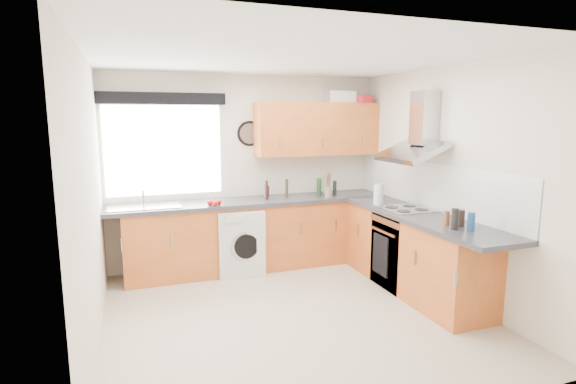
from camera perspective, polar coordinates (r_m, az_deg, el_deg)
name	(u,v)px	position (r m, az deg, el deg)	size (l,w,h in m)	color
ground_plane	(293,314)	(4.68, 0.67, -15.24)	(3.60, 3.60, 0.00)	beige
ceiling	(294,57)	(4.29, 0.73, 16.73)	(3.60, 3.60, 0.02)	white
wall_back	(246,171)	(6.01, -5.32, 2.69)	(3.60, 0.02, 2.50)	silver
wall_front	(400,239)	(2.74, 14.07, -5.87)	(3.60, 0.02, 2.50)	silver
wall_left	(90,204)	(4.06, -23.85, -1.41)	(0.02, 3.60, 2.50)	silver
wall_right	(447,183)	(5.22, 19.57, 1.12)	(0.02, 3.60, 2.50)	silver
window	(164,150)	(5.81, -15.46, 5.11)	(1.40, 0.02, 1.10)	silver
window_blind	(162,98)	(5.70, -15.68, 11.37)	(1.50, 0.18, 0.14)	black
splashback	(429,185)	(5.45, 17.46, 0.84)	(0.01, 3.00, 0.54)	white
base_cab_back	(245,236)	(5.87, -5.43, -5.64)	(3.00, 0.58, 0.86)	#AF5321
base_cab_corner	(356,227)	(6.43, 8.57, -4.36)	(0.60, 0.60, 0.86)	#AF5321
base_cab_right	(413,254)	(5.33, 15.61, -7.53)	(0.58, 2.10, 0.86)	#AF5321
worktop_back	(253,202)	(5.78, -4.52, -1.23)	(3.60, 0.62, 0.05)	#2D2C30
worktop_right	(423,217)	(5.10, 16.72, -3.09)	(0.62, 2.42, 0.05)	#2D2C30
sink	(144,203)	(5.58, -17.82, -1.39)	(0.84, 0.46, 0.10)	#A5A7AB
oven	(405,250)	(5.45, 14.61, -7.19)	(0.56, 0.58, 0.85)	black
hob_plate	(407,209)	(5.33, 14.83, -2.11)	(0.52, 0.52, 0.01)	#A5A7AB
extractor_hood	(418,134)	(5.29, 16.12, 7.07)	(0.52, 0.78, 0.66)	#A5A7AB
upper_cabinets	(317,129)	(6.12, 3.75, 7.99)	(1.70, 0.35, 0.70)	#AF5321
washing_machine	(241,241)	(5.75, -6.01, -6.15)	(0.56, 0.54, 0.83)	silver
wall_clock	(250,134)	(5.97, -4.88, 7.40)	(0.33, 0.33, 0.04)	black
casserole	(340,97)	(6.29, 6.58, 11.89)	(0.37, 0.27, 0.16)	silver
storage_box	(363,99)	(6.30, 9.48, 11.57)	(0.22, 0.18, 0.10)	red
utensil_pot	(328,192)	(5.97, 5.13, -0.01)	(0.10, 0.10, 0.14)	gray
kitchen_roll	(378,194)	(5.53, 11.42, -0.29)	(0.12, 0.12, 0.25)	silver
tomato_cluster	(214,203)	(5.47, -9.34, -1.34)	(0.15, 0.15, 0.07)	#AD1710
jar_0	(325,184)	(6.29, 4.78, 0.96)	(0.06, 0.06, 0.24)	gray
jar_1	(267,191)	(5.98, -2.71, 0.10)	(0.07, 0.07, 0.15)	black
jar_2	(266,190)	(5.76, -2.75, 0.25)	(0.04, 0.04, 0.25)	#381418
jar_3	(287,188)	(5.93, -0.17, 0.48)	(0.04, 0.04, 0.24)	#3A3020
jar_4	(266,192)	(5.95, -2.83, -0.02)	(0.04, 0.04, 0.13)	olive
jar_5	(335,188)	(6.09, 5.95, 0.49)	(0.05, 0.05, 0.20)	black
jar_6	(319,187)	(6.03, 3.95, 0.61)	(0.07, 0.07, 0.24)	#16401B
bottle_0	(447,218)	(4.66, 19.50, -3.15)	(0.06, 0.06, 0.15)	brown
bottle_1	(455,219)	(4.52, 20.41, -3.24)	(0.07, 0.07, 0.20)	black
bottle_2	(471,221)	(4.53, 22.24, -3.48)	(0.07, 0.07, 0.18)	#1B4C85
bottle_3	(461,218)	(4.66, 21.11, -3.13)	(0.07, 0.07, 0.17)	black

